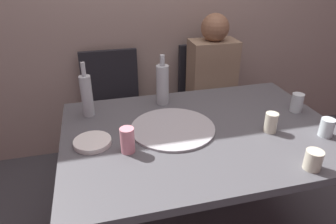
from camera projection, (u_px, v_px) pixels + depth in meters
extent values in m
cube|color=#4C4C51|center=(202.00, 133.00, 1.59)|extent=(1.43, 1.00, 0.04)
cylinder|color=#4C4C51|center=(82.00, 159.00, 1.99)|extent=(0.06, 0.06, 0.69)
cylinder|color=#4C4C51|center=(261.00, 134.00, 2.28)|extent=(0.06, 0.06, 0.69)
cylinder|color=#ADADB2|center=(173.00, 128.00, 1.58)|extent=(0.44, 0.44, 0.01)
cylinder|color=#B2BCC1|center=(162.00, 85.00, 1.81)|extent=(0.08, 0.08, 0.24)
cylinder|color=#B2BCC1|center=(162.00, 60.00, 1.74)|extent=(0.03, 0.03, 0.06)
cylinder|color=#B2BCC1|center=(87.00, 96.00, 1.67)|extent=(0.06, 0.06, 0.24)
cylinder|color=#B2BCC1|center=(83.00, 69.00, 1.60)|extent=(0.02, 0.02, 0.08)
cylinder|color=beige|center=(313.00, 160.00, 1.27)|extent=(0.07, 0.07, 0.09)
cylinder|color=beige|center=(271.00, 122.00, 1.54)|extent=(0.07, 0.07, 0.10)
cylinder|color=silver|center=(327.00, 128.00, 1.50)|extent=(0.07, 0.07, 0.09)
cylinder|color=silver|center=(297.00, 103.00, 1.74)|extent=(0.07, 0.07, 0.11)
cylinder|color=pink|center=(127.00, 140.00, 1.37)|extent=(0.07, 0.07, 0.12)
cylinder|color=white|center=(92.00, 142.00, 1.45)|extent=(0.18, 0.18, 0.02)
cube|color=black|center=(115.00, 115.00, 2.32)|extent=(0.44, 0.44, 0.05)
cube|color=black|center=(110.00, 78.00, 2.39)|extent=(0.44, 0.04, 0.45)
cylinder|color=black|center=(145.00, 151.00, 2.31)|extent=(0.04, 0.04, 0.42)
cylinder|color=black|center=(94.00, 158.00, 2.23)|extent=(0.04, 0.04, 0.42)
cylinder|color=black|center=(137.00, 126.00, 2.64)|extent=(0.04, 0.04, 0.42)
cylinder|color=black|center=(92.00, 132.00, 2.55)|extent=(0.04, 0.04, 0.42)
cube|color=black|center=(211.00, 104.00, 2.50)|extent=(0.44, 0.44, 0.05)
cube|color=black|center=(204.00, 70.00, 2.56)|extent=(0.44, 0.04, 0.45)
cylinder|color=black|center=(239.00, 137.00, 2.48)|extent=(0.04, 0.04, 0.42)
cylinder|color=black|center=(195.00, 143.00, 2.40)|extent=(0.04, 0.04, 0.42)
cylinder|color=black|center=(221.00, 116.00, 2.81)|extent=(0.04, 0.04, 0.42)
cylinder|color=black|center=(181.00, 121.00, 2.73)|extent=(0.04, 0.04, 0.42)
cube|color=#937A60|center=(212.00, 73.00, 2.39)|extent=(0.36, 0.22, 0.52)
sphere|color=brown|center=(215.00, 28.00, 2.23)|extent=(0.21, 0.21, 0.21)
cylinder|color=#3B3026|center=(229.00, 112.00, 2.36)|extent=(0.12, 0.40, 0.12)
cylinder|color=#3B3026|center=(210.00, 115.00, 2.32)|extent=(0.12, 0.40, 0.12)
cylinder|color=#3B3026|center=(237.00, 150.00, 2.29)|extent=(0.11, 0.11, 0.45)
cylinder|color=#3B3026|center=(217.00, 153.00, 2.26)|extent=(0.11, 0.11, 0.45)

